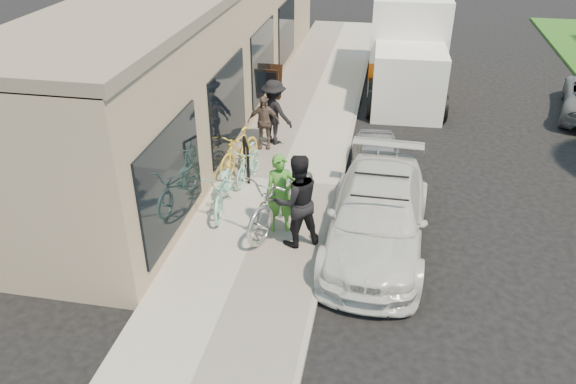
{
  "coord_description": "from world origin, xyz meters",
  "views": [
    {
      "loc": [
        0.53,
        -9.01,
        6.85
      ],
      "look_at": [
        -1.34,
        0.9,
        1.05
      ],
      "focal_mm": 35.0,
      "sensor_mm": 36.0,
      "label": 1
    }
  ],
  "objects_px": {
    "sedan_white": "(378,216)",
    "cruiser_bike_c": "(239,151)",
    "sedan_silver": "(376,162)",
    "cruiser_bike_a": "(249,163)",
    "tandem_bike": "(283,197)",
    "moving_truck": "(407,46)",
    "woman_rider": "(280,194)",
    "cruiser_bike_b": "(223,189)",
    "bystander_a": "(274,112)",
    "man_standing": "(297,201)",
    "sandwich_board": "(271,83)",
    "bystander_b": "(264,122)",
    "bike_rack": "(246,156)"
  },
  "relations": [
    {
      "from": "moving_truck",
      "to": "man_standing",
      "type": "distance_m",
      "value": 10.88
    },
    {
      "from": "sedan_white",
      "to": "tandem_bike",
      "type": "height_order",
      "value": "tandem_bike"
    },
    {
      "from": "moving_truck",
      "to": "bystander_b",
      "type": "height_order",
      "value": "moving_truck"
    },
    {
      "from": "woman_rider",
      "to": "cruiser_bike_a",
      "type": "distance_m",
      "value": 2.39
    },
    {
      "from": "man_standing",
      "to": "cruiser_bike_c",
      "type": "height_order",
      "value": "man_standing"
    },
    {
      "from": "sandwich_board",
      "to": "tandem_bike",
      "type": "distance_m",
      "value": 7.78
    },
    {
      "from": "sedan_white",
      "to": "cruiser_bike_a",
      "type": "height_order",
      "value": "sedan_white"
    },
    {
      "from": "cruiser_bike_b",
      "to": "bystander_a",
      "type": "distance_m",
      "value": 3.74
    },
    {
      "from": "sedan_silver",
      "to": "tandem_bike",
      "type": "distance_m",
      "value": 3.25
    },
    {
      "from": "sedan_white",
      "to": "tandem_bike",
      "type": "bearing_deg",
      "value": 178.32
    },
    {
      "from": "sedan_silver",
      "to": "cruiser_bike_c",
      "type": "bearing_deg",
      "value": -178.69
    },
    {
      "from": "sedan_white",
      "to": "cruiser_bike_c",
      "type": "height_order",
      "value": "sedan_white"
    },
    {
      "from": "sedan_silver",
      "to": "cruiser_bike_b",
      "type": "relative_size",
      "value": 1.59
    },
    {
      "from": "cruiser_bike_a",
      "to": "cruiser_bike_c",
      "type": "bearing_deg",
      "value": 134.92
    },
    {
      "from": "cruiser_bike_a",
      "to": "sedan_white",
      "type": "bearing_deg",
      "value": -23.66
    },
    {
      "from": "cruiser_bike_a",
      "to": "bystander_a",
      "type": "bearing_deg",
      "value": 94.13
    },
    {
      "from": "cruiser_bike_c",
      "to": "bystander_b",
      "type": "height_order",
      "value": "bystander_b"
    },
    {
      "from": "sedan_white",
      "to": "cruiser_bike_c",
      "type": "xyz_separation_m",
      "value": [
        -3.6,
        2.49,
        -0.02
      ]
    },
    {
      "from": "cruiser_bike_b",
      "to": "tandem_bike",
      "type": "bearing_deg",
      "value": -23.11
    },
    {
      "from": "sandwich_board",
      "to": "tandem_bike",
      "type": "bearing_deg",
      "value": -72.84
    },
    {
      "from": "sedan_silver",
      "to": "cruiser_bike_a",
      "type": "relative_size",
      "value": 2.07
    },
    {
      "from": "tandem_bike",
      "to": "bystander_a",
      "type": "distance_m",
      "value": 4.27
    },
    {
      "from": "sedan_white",
      "to": "bystander_a",
      "type": "distance_m",
      "value": 5.27
    },
    {
      "from": "woman_rider",
      "to": "man_standing",
      "type": "xyz_separation_m",
      "value": [
        0.42,
        -0.43,
        0.12
      ]
    },
    {
      "from": "woman_rider",
      "to": "bike_rack",
      "type": "bearing_deg",
      "value": 103.07
    },
    {
      "from": "sedan_silver",
      "to": "cruiser_bike_a",
      "type": "bearing_deg",
      "value": -169.19
    },
    {
      "from": "bike_rack",
      "to": "woman_rider",
      "type": "relative_size",
      "value": 0.57
    },
    {
      "from": "moving_truck",
      "to": "bystander_a",
      "type": "bearing_deg",
      "value": -122.8
    },
    {
      "from": "man_standing",
      "to": "cruiser_bike_b",
      "type": "relative_size",
      "value": 1.01
    },
    {
      "from": "sedan_silver",
      "to": "bystander_b",
      "type": "bearing_deg",
      "value": 156.89
    },
    {
      "from": "woman_rider",
      "to": "cruiser_bike_c",
      "type": "distance_m",
      "value": 2.99
    },
    {
      "from": "cruiser_bike_a",
      "to": "sedan_silver",
      "type": "bearing_deg",
      "value": 22.76
    },
    {
      "from": "woman_rider",
      "to": "bystander_a",
      "type": "xyz_separation_m",
      "value": [
        -1.04,
        4.29,
        0.04
      ]
    },
    {
      "from": "bike_rack",
      "to": "bystander_b",
      "type": "height_order",
      "value": "bystander_b"
    },
    {
      "from": "bike_rack",
      "to": "bystander_a",
      "type": "height_order",
      "value": "bystander_a"
    },
    {
      "from": "sedan_silver",
      "to": "bystander_a",
      "type": "height_order",
      "value": "bystander_a"
    },
    {
      "from": "tandem_bike",
      "to": "bystander_b",
      "type": "height_order",
      "value": "bystander_b"
    },
    {
      "from": "man_standing",
      "to": "bystander_a",
      "type": "xyz_separation_m",
      "value": [
        -1.46,
        4.72,
        -0.09
      ]
    },
    {
      "from": "man_standing",
      "to": "cruiser_bike_a",
      "type": "bearing_deg",
      "value": -86.05
    },
    {
      "from": "bike_rack",
      "to": "cruiser_bike_a",
      "type": "distance_m",
      "value": 0.2
    },
    {
      "from": "bystander_a",
      "to": "bystander_b",
      "type": "bearing_deg",
      "value": 87.41
    },
    {
      "from": "sedan_silver",
      "to": "man_standing",
      "type": "relative_size",
      "value": 1.56
    },
    {
      "from": "cruiser_bike_b",
      "to": "bystander_b",
      "type": "distance_m",
      "value": 3.35
    },
    {
      "from": "cruiser_bike_b",
      "to": "cruiser_bike_c",
      "type": "relative_size",
      "value": 1.11
    },
    {
      "from": "sandwich_board",
      "to": "man_standing",
      "type": "relative_size",
      "value": 0.55
    },
    {
      "from": "bike_rack",
      "to": "sandwich_board",
      "type": "distance_m",
      "value": 5.62
    },
    {
      "from": "cruiser_bike_b",
      "to": "bystander_b",
      "type": "xyz_separation_m",
      "value": [
        0.17,
        3.33,
        0.23
      ]
    },
    {
      "from": "moving_truck",
      "to": "cruiser_bike_a",
      "type": "relative_size",
      "value": 4.5
    },
    {
      "from": "moving_truck",
      "to": "woman_rider",
      "type": "bearing_deg",
      "value": -105.77
    },
    {
      "from": "tandem_bike",
      "to": "cruiser_bike_b",
      "type": "relative_size",
      "value": 1.34
    }
  ]
}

